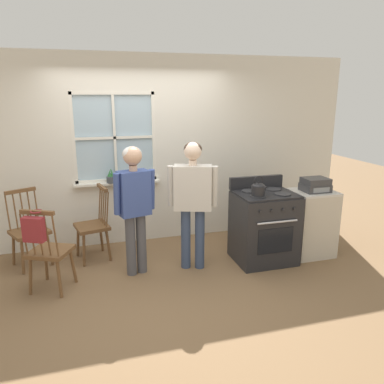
% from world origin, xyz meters
% --- Properties ---
extents(ground_plane, '(16.00, 16.00, 0.00)m').
position_xyz_m(ground_plane, '(0.00, 0.00, 0.00)').
color(ground_plane, brown).
extents(wall_back, '(6.40, 0.16, 2.70)m').
position_xyz_m(wall_back, '(0.02, 1.40, 1.34)').
color(wall_back, silver).
rests_on(wall_back, ground_plane).
extents(chair_by_window, '(0.55, 0.54, 0.99)m').
position_xyz_m(chair_by_window, '(-1.23, 0.17, 0.45)').
color(chair_by_window, brown).
rests_on(chair_by_window, ground_plane).
extents(chair_near_wall, '(0.48, 0.50, 0.99)m').
position_xyz_m(chair_near_wall, '(-0.73, 0.90, 0.45)').
color(chair_near_wall, brown).
rests_on(chair_near_wall, ground_plane).
extents(chair_center_cluster, '(0.56, 0.55, 0.99)m').
position_xyz_m(chair_center_cluster, '(-1.53, 0.92, 0.45)').
color(chair_center_cluster, brown).
rests_on(chair_center_cluster, ground_plane).
extents(person_elderly_left, '(0.52, 0.29, 1.57)m').
position_xyz_m(person_elderly_left, '(-0.25, 0.31, 0.96)').
color(person_elderly_left, '#4C4C51').
rests_on(person_elderly_left, ground_plane).
extents(person_teen_center, '(0.61, 0.34, 1.60)m').
position_xyz_m(person_teen_center, '(0.46, 0.27, 0.99)').
color(person_teen_center, '#384766').
rests_on(person_teen_center, ground_plane).
extents(stove, '(0.76, 0.68, 1.08)m').
position_xyz_m(stove, '(1.42, 0.22, 0.47)').
color(stove, '#232326').
rests_on(stove, ground_plane).
extents(kettle, '(0.21, 0.17, 0.25)m').
position_xyz_m(kettle, '(1.25, 0.09, 1.02)').
color(kettle, black).
rests_on(kettle, stove).
extents(potted_plant, '(0.12, 0.12, 0.21)m').
position_xyz_m(potted_plant, '(-0.44, 1.31, 1.01)').
color(potted_plant, '#42474C').
rests_on(potted_plant, wall_back).
extents(handbag, '(0.24, 0.24, 0.31)m').
position_xyz_m(handbag, '(-1.33, -0.04, 0.81)').
color(handbag, maroon).
rests_on(handbag, chair_by_window).
extents(side_counter, '(0.55, 0.50, 0.90)m').
position_xyz_m(side_counter, '(2.13, 0.23, 0.45)').
color(side_counter, beige).
rests_on(side_counter, ground_plane).
extents(stereo, '(0.34, 0.29, 0.18)m').
position_xyz_m(stereo, '(2.13, 0.21, 0.99)').
color(stereo, '#38383A').
rests_on(stereo, side_counter).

